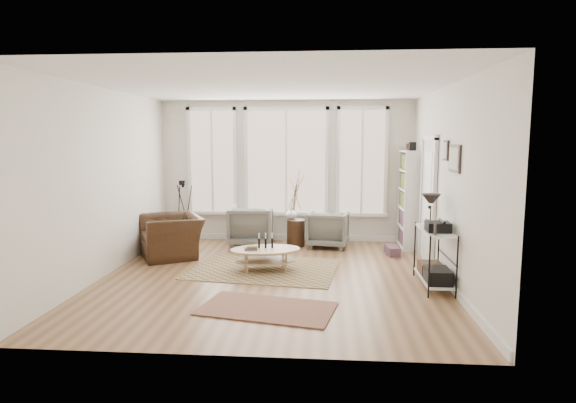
# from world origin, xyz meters

# --- Properties ---
(room) EXTENTS (5.50, 5.54, 2.90)m
(room) POSITION_xyz_m (0.02, 0.03, 1.43)
(room) COLOR #956C47
(room) RESTS_ON ground
(bay_window) EXTENTS (4.14, 0.12, 2.24)m
(bay_window) POSITION_xyz_m (0.00, 2.71, 1.61)
(bay_window) COLOR #CEA888
(bay_window) RESTS_ON ground
(door) EXTENTS (0.09, 1.06, 2.22)m
(door) POSITION_xyz_m (2.57, 1.15, 1.12)
(door) COLOR silver
(door) RESTS_ON ground
(bookcase) EXTENTS (0.31, 0.85, 2.06)m
(bookcase) POSITION_xyz_m (2.44, 2.23, 0.96)
(bookcase) COLOR white
(bookcase) RESTS_ON ground
(low_shelf) EXTENTS (0.38, 1.08, 1.30)m
(low_shelf) POSITION_xyz_m (2.38, -0.30, 0.51)
(low_shelf) COLOR white
(low_shelf) RESTS_ON ground
(wall_art) EXTENTS (0.04, 0.88, 0.44)m
(wall_art) POSITION_xyz_m (2.58, -0.27, 1.88)
(wall_art) COLOR black
(wall_art) RESTS_ON ground
(rug_main) EXTENTS (2.54, 2.03, 0.01)m
(rug_main) POSITION_xyz_m (-0.18, 0.44, 0.01)
(rug_main) COLOR brown
(rug_main) RESTS_ON ground
(rug_runner) EXTENTS (1.81, 1.24, 0.01)m
(rug_runner) POSITION_xyz_m (0.09, -1.42, 0.01)
(rug_runner) COLOR maroon
(rug_runner) RESTS_ON ground
(coffee_table) EXTENTS (1.26, 0.95, 0.52)m
(coffee_table) POSITION_xyz_m (-0.16, 0.36, 0.28)
(coffee_table) COLOR tan
(coffee_table) RESTS_ON ground
(armchair_left) EXTENTS (0.89, 0.91, 0.79)m
(armchair_left) POSITION_xyz_m (-0.66, 2.18, 0.40)
(armchair_left) COLOR slate
(armchair_left) RESTS_ON ground
(armchair_right) EXTENTS (0.87, 0.89, 0.71)m
(armchair_right) POSITION_xyz_m (0.87, 2.17, 0.36)
(armchair_right) COLOR slate
(armchair_right) RESTS_ON ground
(side_table) EXTENTS (0.35, 0.35, 1.48)m
(side_table) POSITION_xyz_m (0.23, 2.18, 0.71)
(side_table) COLOR #362113
(side_table) RESTS_ON ground
(vase) EXTENTS (0.22, 0.22, 0.22)m
(vase) POSITION_xyz_m (0.14, 2.28, 0.64)
(vase) COLOR silver
(vase) RESTS_ON side_table
(accent_chair) EXTENTS (1.48, 1.43, 0.74)m
(accent_chair) POSITION_xyz_m (-1.97, 1.16, 0.37)
(accent_chair) COLOR #362113
(accent_chair) RESTS_ON ground
(tripod_camera) EXTENTS (0.45, 0.45, 1.29)m
(tripod_camera) POSITION_xyz_m (-2.05, 2.24, 0.59)
(tripod_camera) COLOR black
(tripod_camera) RESTS_ON ground
(book_stack_near) EXTENTS (0.27, 0.30, 0.16)m
(book_stack_near) POSITION_xyz_m (2.05, 1.70, 0.08)
(book_stack_near) COLOR maroon
(book_stack_near) RESTS_ON ground
(book_stack_far) EXTENTS (0.25, 0.30, 0.17)m
(book_stack_far) POSITION_xyz_m (2.05, 1.48, 0.08)
(book_stack_far) COLOR maroon
(book_stack_far) RESTS_ON ground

